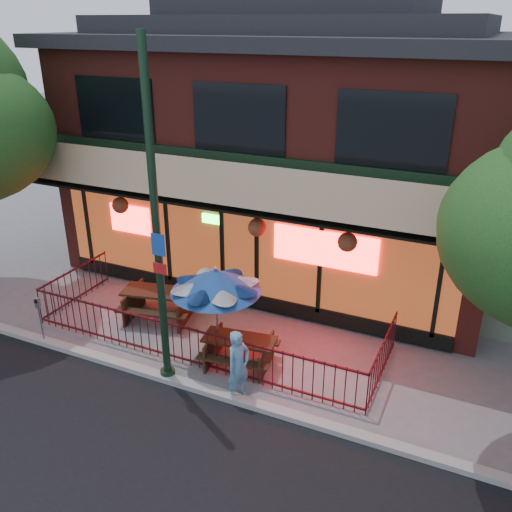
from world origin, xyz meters
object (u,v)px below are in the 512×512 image
(patio_umbrella, at_px, (216,281))
(pedestrian, at_px, (239,366))
(picnic_table_left, at_px, (159,300))
(street_light, at_px, (158,244))
(picnic_table_right, at_px, (239,347))
(parking_meter_near, at_px, (39,313))

(patio_umbrella, distance_m, pedestrian, 1.96)
(pedestrian, bearing_deg, picnic_table_left, 77.57)
(street_light, relative_size, picnic_table_right, 3.96)
(patio_umbrella, bearing_deg, street_light, -116.81)
(picnic_table_right, relative_size, pedestrian, 1.14)
(parking_meter_near, bearing_deg, picnic_table_left, 49.63)
(parking_meter_near, bearing_deg, patio_umbrella, 17.24)
(pedestrian, bearing_deg, parking_meter_near, 110.87)
(street_light, relative_size, picnic_table_left, 3.31)
(patio_umbrella, relative_size, parking_meter_near, 1.87)
(street_light, xyz_separation_m, parking_meter_near, (-3.46, -0.08, -2.32))
(street_light, relative_size, parking_meter_near, 5.73)
(pedestrian, distance_m, parking_meter_near, 5.16)
(picnic_table_left, bearing_deg, street_light, -52.64)
(parking_meter_near, bearing_deg, street_light, 1.28)
(patio_umbrella, xyz_separation_m, parking_meter_near, (-4.06, -1.26, -1.12))
(street_light, xyz_separation_m, picnic_table_left, (-1.61, 2.10, -2.63))
(picnic_table_left, relative_size, patio_umbrella, 0.93)
(picnic_table_right, bearing_deg, patio_umbrella, 172.36)
(patio_umbrella, xyz_separation_m, pedestrian, (1.10, -1.13, -1.17))
(picnic_table_left, xyz_separation_m, picnic_table_right, (2.80, -1.00, -0.07))
(picnic_table_left, height_order, parking_meter_near, parking_meter_near)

